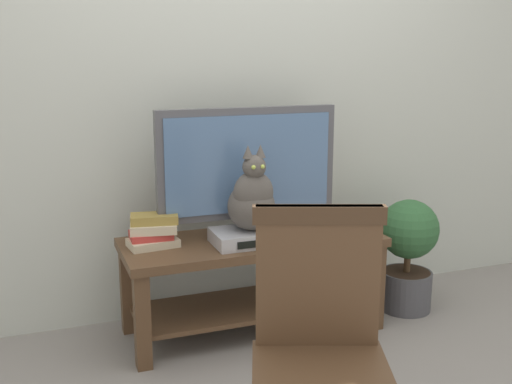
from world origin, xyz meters
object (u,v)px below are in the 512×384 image
media_box (251,236)px  wooden_chair (320,338)px  tv (248,168)px  potted_plant (408,251)px  cat (252,199)px  book_stack (153,231)px  tv_stand (253,266)px

media_box → wooden_chair: size_ratio=0.40×
tv → potted_plant: (0.90, -0.11, -0.51)m
media_box → cat: size_ratio=0.90×
media_box → potted_plant: size_ratio=0.60×
media_box → book_stack: bearing=165.2°
tv_stand → media_box: size_ratio=3.44×
tv_stand → book_stack: bearing=174.3°
media_box → wooden_chair: bearing=-99.2°
media_box → wooden_chair: (-0.18, -1.14, 0.01)m
tv → wooden_chair: 1.33m
tv_stand → cat: cat is taller
tv_stand → wooden_chair: (-0.22, -1.21, 0.19)m
wooden_chair → book_stack: (-0.28, 1.26, 0.03)m
tv_stand → media_box: media_box is taller
wooden_chair → potted_plant: 1.63m
tv_stand → book_stack: 0.55m
tv_stand → cat: 0.39m
cat → tv: bearing=78.2°
cat → tv_stand: bearing=69.7°
tv_stand → tv: bearing=90.0°
book_stack → wooden_chair: bearing=-77.5°
cat → potted_plant: bearing=2.3°
book_stack → tv_stand: bearing=-5.7°
cat → potted_plant: 1.01m
tv_stand → tv: tv is taller
tv_stand → book_stack: (-0.50, 0.05, 0.22)m
cat → wooden_chair: cat is taller
wooden_chair → potted_plant: bearing=46.1°
potted_plant → wooden_chair: bearing=-133.9°
cat → book_stack: (-0.47, 0.14, -0.15)m
wooden_chair → cat: bearing=80.6°
tv → cat: bearing=-101.8°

